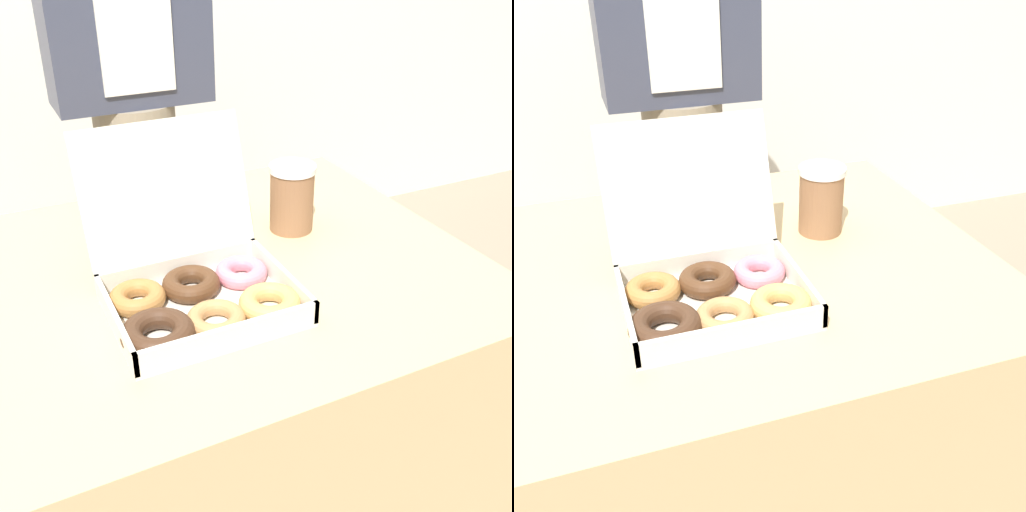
{
  "view_description": "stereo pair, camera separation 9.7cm",
  "coord_description": "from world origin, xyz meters",
  "views": [
    {
      "loc": [
        -0.33,
        -0.9,
        1.33
      ],
      "look_at": [
        0.03,
        -0.14,
        0.85
      ],
      "focal_mm": 42.0,
      "sensor_mm": 36.0,
      "label": 1
    },
    {
      "loc": [
        -0.24,
        -0.94,
        1.33
      ],
      "look_at": [
        0.03,
        -0.14,
        0.85
      ],
      "focal_mm": 42.0,
      "sensor_mm": 36.0,
      "label": 2
    }
  ],
  "objects": [
    {
      "name": "donut_box",
      "position": [
        -0.06,
        -0.11,
        0.8
      ],
      "size": [
        0.33,
        0.33,
        0.27
      ],
      "color": "silver",
      "rests_on": "table"
    },
    {
      "name": "person_customer",
      "position": [
        0.06,
        0.67,
        0.91
      ],
      "size": [
        0.4,
        0.22,
        1.68
      ],
      "color": "gray",
      "rests_on": "ground_plane"
    },
    {
      "name": "table",
      "position": [
        0.0,
        0.0,
        0.38
      ],
      "size": [
        0.99,
        0.81,
        0.76
      ],
      "color": "tan",
      "rests_on": "ground_plane"
    },
    {
      "name": "coffee_cup",
      "position": [
        0.22,
        0.07,
        0.83
      ],
      "size": [
        0.09,
        0.09,
        0.14
      ],
      "color": "#8C6042",
      "rests_on": "table"
    }
  ]
}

